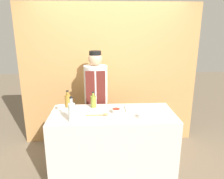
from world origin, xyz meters
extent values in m
plane|color=#756651|center=(0.00, 0.00, 0.00)|extent=(14.00, 14.00, 0.00)
cube|color=#B7844C|center=(0.00, 1.07, 1.20)|extent=(3.01, 0.18, 2.40)
cube|color=beige|center=(0.00, 0.00, 0.47)|extent=(1.62, 0.71, 0.93)
cylinder|color=silver|center=(-0.70, 0.19, 0.95)|extent=(0.12, 0.12, 0.05)
cylinder|color=silver|center=(-0.70, 0.19, 0.97)|extent=(0.10, 0.10, 0.01)
cylinder|color=silver|center=(0.35, -0.16, 0.95)|extent=(0.11, 0.11, 0.04)
cylinder|color=orange|center=(0.35, -0.16, 0.97)|extent=(0.09, 0.09, 0.01)
cylinder|color=silver|center=(0.05, 0.02, 0.95)|extent=(0.12, 0.12, 0.05)
cylinder|color=red|center=(0.05, 0.02, 0.97)|extent=(0.10, 0.10, 0.01)
cube|color=white|center=(0.32, 0.11, 0.94)|extent=(0.28, 0.24, 0.02)
cylinder|color=olive|center=(-0.61, 0.27, 1.02)|extent=(0.08, 0.08, 0.17)
cylinder|color=olive|center=(-0.61, 0.27, 1.13)|extent=(0.03, 0.03, 0.05)
cylinder|color=black|center=(-0.61, 0.27, 1.16)|extent=(0.04, 0.04, 0.01)
cylinder|color=silver|center=(-0.50, -0.23, 1.04)|extent=(0.08, 0.08, 0.22)
cylinder|color=silver|center=(-0.50, -0.23, 1.19)|extent=(0.03, 0.03, 0.07)
cylinder|color=black|center=(-0.50, -0.23, 1.23)|extent=(0.04, 0.04, 0.02)
cylinder|color=olive|center=(-0.26, 0.24, 1.01)|extent=(0.07, 0.07, 0.16)
cylinder|color=olive|center=(-0.26, 0.24, 1.12)|extent=(0.03, 0.03, 0.05)
cylinder|color=black|center=(-0.26, 0.24, 1.15)|extent=(0.03, 0.03, 0.01)
cylinder|color=#B2844C|center=(-0.23, -0.08, 0.94)|extent=(0.23, 0.02, 0.02)
ellipsoid|color=#B2844C|center=(-0.09, -0.08, 0.95)|extent=(0.06, 0.05, 0.02)
cylinder|color=#28282D|center=(-0.22, 0.62, 0.43)|extent=(0.26, 0.26, 0.87)
cylinder|color=silver|center=(-0.22, 0.62, 1.16)|extent=(0.36, 0.36, 0.58)
cube|color=#561E19|center=(-0.22, 0.45, 1.14)|extent=(0.29, 0.02, 0.53)
sphere|color=tan|center=(-0.22, 0.62, 1.56)|extent=(0.21, 0.21, 0.21)
cylinder|color=black|center=(-0.22, 0.62, 1.63)|extent=(0.18, 0.18, 0.07)
camera|label=1|loc=(-0.15, -2.65, 2.02)|focal=35.00mm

